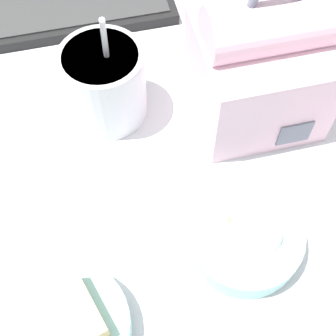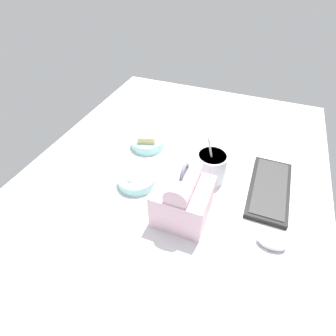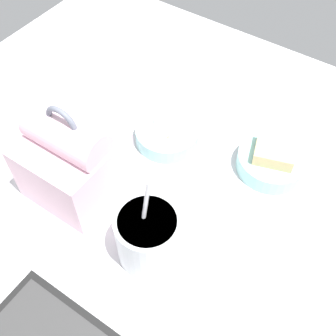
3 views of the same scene
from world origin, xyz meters
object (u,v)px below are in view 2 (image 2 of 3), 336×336
Objects in this scene: keyboard at (270,188)px; soup_cup at (211,166)px; computer_mouse at (272,242)px; lunch_bag at (183,198)px; bento_bowl_sandwich at (148,141)px; bento_bowl_snacks at (137,179)px.

keyboard is 21.77cm from soup_cup.
computer_mouse is (20.85, 23.80, -4.20)cm from soup_cup.
lunch_bag is 2.55× the size of computer_mouse.
bento_bowl_sandwich is (-9.47, -29.37, -3.23)cm from soup_cup.
bento_bowl_sandwich reaches higher than computer_mouse.
keyboard is 47.08cm from bento_bowl_snacks.
computer_mouse is at bearing 60.31° from bento_bowl_sandwich.
bento_bowl_snacks is at bearing 14.40° from bento_bowl_sandwich.
lunch_bag is at bearing 40.89° from bento_bowl_sandwich.
bento_bowl_snacks is (13.79, -45.00, 0.94)cm from keyboard.
soup_cup is (1.51, -21.22, 4.65)cm from keyboard.
lunch_bag is at bearing -92.09° from computer_mouse.
keyboard is 2.18× the size of bento_bowl_sandwich.
soup_cup is at bearing -85.94° from keyboard.
computer_mouse is at bearing 6.59° from keyboard.
lunch_bag reaches higher than keyboard.
lunch_bag reaches higher than bento_bowl_snacks.
lunch_bag is 28.60cm from computer_mouse.
computer_mouse is (30.32, 53.17, -0.98)cm from bento_bowl_sandwich.
lunch_bag is at bearing 69.12° from bento_bowl_snacks.
keyboard is 22.51cm from computer_mouse.
bento_bowl_sandwich is at bearing -119.69° from computer_mouse.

